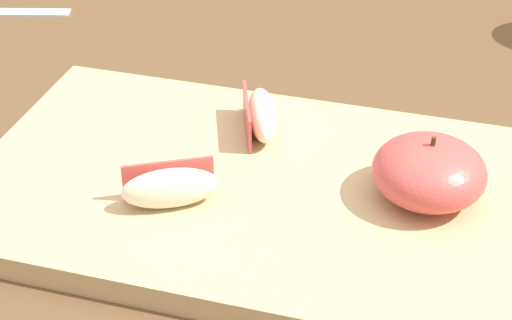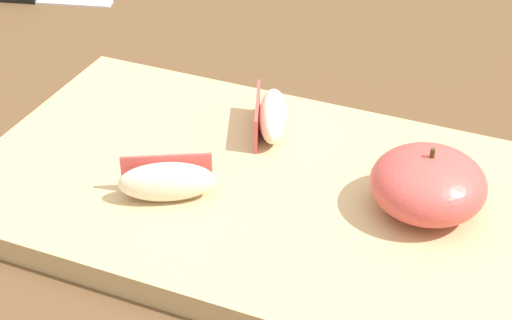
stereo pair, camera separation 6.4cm
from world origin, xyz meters
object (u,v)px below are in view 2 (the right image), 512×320
cutting_board (256,192)px  apple_wedge_back (272,116)px  apple_wedge_front (167,181)px  apple_half_skin_up (428,184)px

cutting_board → apple_wedge_back: bearing=102.5°
apple_wedge_front → apple_wedge_back: bearing=72.5°
cutting_board → apple_half_skin_up: size_ratio=5.22×
apple_half_skin_up → apple_wedge_front: apple_half_skin_up is taller
cutting_board → apple_half_skin_up: (0.13, 0.02, 0.03)m
apple_wedge_front → apple_wedge_back: size_ratio=0.99×
apple_half_skin_up → apple_wedge_front: (-0.18, -0.06, -0.01)m
apple_half_skin_up → apple_wedge_front: bearing=-161.3°
apple_wedge_front → apple_half_skin_up: bearing=18.7°
apple_half_skin_up → apple_wedge_front: size_ratio=1.13×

